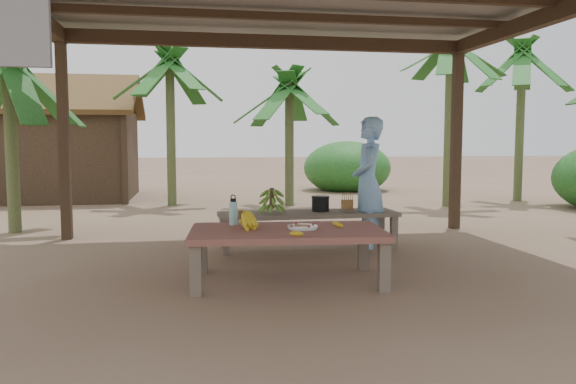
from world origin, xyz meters
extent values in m
plane|color=brown|center=(0.00, 0.00, 0.00)|extent=(80.00, 80.00, 0.00)
cube|color=black|center=(-2.80, 2.30, 1.35)|extent=(0.13, 0.13, 2.70)
cube|color=black|center=(2.80, 2.30, 1.35)|extent=(0.13, 0.13, 2.70)
cube|color=black|center=(0.00, 2.30, 2.70)|extent=(5.80, 0.14, 0.18)
cube|color=black|center=(2.80, 0.00, 2.70)|extent=(0.14, 4.80, 0.18)
cube|color=brown|center=(-1.11, -0.83, 0.22)|extent=(0.11, 0.11, 0.44)
cube|color=brown|center=(0.53, -0.97, 0.22)|extent=(0.11, 0.11, 0.44)
cube|color=brown|center=(-1.04, 0.00, 0.22)|extent=(0.11, 0.11, 0.44)
cube|color=brown|center=(0.60, -0.13, 0.22)|extent=(0.11, 0.11, 0.44)
cube|color=#9C3322|center=(-0.25, -0.48, 0.47)|extent=(1.88, 1.15, 0.06)
cube|color=brown|center=(-0.74, 0.86, 0.20)|extent=(0.08, 0.08, 0.40)
cube|color=brown|center=(1.32, 0.90, 0.20)|extent=(0.08, 0.08, 0.40)
cube|color=brown|center=(-0.75, 1.32, 0.20)|extent=(0.08, 0.08, 0.40)
cube|color=brown|center=(1.31, 1.36, 0.20)|extent=(0.08, 0.08, 0.40)
cube|color=brown|center=(0.28, 1.11, 0.42)|extent=(2.21, 0.64, 0.05)
cylinder|color=white|center=(-0.11, -0.50, 0.51)|extent=(0.26, 0.26, 0.01)
cylinder|color=white|center=(-0.11, -0.50, 0.52)|extent=(0.29, 0.29, 0.02)
cube|color=brown|center=(-0.11, -0.50, 0.53)|extent=(0.16, 0.13, 0.02)
ellipsoid|color=yellow|center=(-0.24, -0.87, 0.52)|extent=(0.15, 0.09, 0.04)
ellipsoid|color=yellow|center=(0.25, -0.41, 0.52)|extent=(0.11, 0.15, 0.04)
cylinder|color=#3BB4B9|center=(-0.73, -0.12, 0.61)|extent=(0.08, 0.08, 0.23)
cylinder|color=black|center=(-0.73, -0.12, 0.74)|extent=(0.06, 0.06, 0.03)
torus|color=black|center=(-0.73, -0.12, 0.77)|extent=(0.05, 0.01, 0.05)
cylinder|color=black|center=(0.45, 1.17, 0.54)|extent=(0.21, 0.21, 0.18)
imported|color=#74A8DB|center=(1.03, 1.06, 0.81)|extent=(0.52, 0.67, 1.62)
cube|color=black|center=(-4.50, 8.00, 1.00)|extent=(4.00, 3.00, 2.00)
cube|color=brown|center=(-4.50, 7.15, 2.35)|extent=(4.40, 1.73, 1.00)
cube|color=brown|center=(-4.50, 8.85, 2.35)|extent=(4.40, 1.73, 1.00)
cylinder|color=#596638|center=(3.97, 4.99, 1.65)|extent=(0.18, 0.18, 3.30)
cylinder|color=#596638|center=(0.84, 5.67, 1.24)|extent=(0.18, 0.18, 2.48)
cylinder|color=#596638|center=(-1.53, 6.07, 1.48)|extent=(0.18, 0.18, 2.97)
cylinder|color=#596638|center=(-3.67, 3.00, 1.22)|extent=(0.18, 0.18, 2.45)
cylinder|color=#596638|center=(5.97, 5.70, 1.62)|extent=(0.18, 0.18, 3.25)
camera|label=1|loc=(-1.12, -5.60, 1.32)|focal=35.00mm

